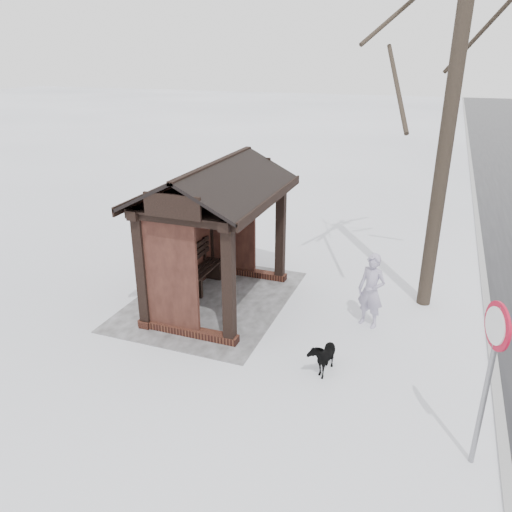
{
  "coord_description": "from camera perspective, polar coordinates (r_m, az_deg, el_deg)",
  "views": [
    {
      "loc": [
        8.87,
        4.19,
        5.07
      ],
      "look_at": [
        -0.15,
        0.8,
        1.14
      ],
      "focal_mm": 35.0,
      "sensor_mm": 36.0,
      "label": 1
    }
  ],
  "objects": [
    {
      "name": "pedestrian",
      "position": [
        10.02,
        13.04,
        -3.88
      ],
      "size": [
        0.54,
        0.65,
        1.52
      ],
      "primitive_type": "imported",
      "rotation": [
        0.0,
        0.0,
        1.2
      ],
      "color": "#A39AB5",
      "rests_on": "ground"
    },
    {
      "name": "kerb",
      "position": [
        10.3,
        25.36,
        -9.6
      ],
      "size": [
        120.0,
        0.15,
        0.06
      ],
      "primitive_type": "cube",
      "color": "gray",
      "rests_on": "ground"
    },
    {
      "name": "road_sign",
      "position": [
        6.78,
        25.39,
        -9.91
      ],
      "size": [
        0.58,
        0.25,
        2.37
      ],
      "rotation": [
        0.0,
        0.0,
        0.37
      ],
      "color": "gray",
      "rests_on": "ground"
    },
    {
      "name": "ground",
      "position": [
        11.04,
        -4.18,
        -5.18
      ],
      "size": [
        120.0,
        120.0,
        0.0
      ],
      "primitive_type": "plane",
      "color": "white",
      "rests_on": "ground"
    },
    {
      "name": "dog",
      "position": [
        8.71,
        7.62,
        -11.12
      ],
      "size": [
        0.76,
        0.41,
        0.62
      ],
      "primitive_type": "imported",
      "rotation": [
        0.0,
        0.0,
        1.47
      ],
      "color": "black",
      "rests_on": "ground"
    },
    {
      "name": "bus_shelter",
      "position": [
        10.3,
        -5.32,
        5.73
      ],
      "size": [
        3.6,
        2.4,
        3.09
      ],
      "color": "#3B1C15",
      "rests_on": "ground"
    },
    {
      "name": "trampled_patch",
      "position": [
        11.12,
        -5.12,
        -4.97
      ],
      "size": [
        4.2,
        3.2,
        0.02
      ],
      "primitive_type": "cube",
      "color": "#95959A",
      "rests_on": "ground"
    }
  ]
}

